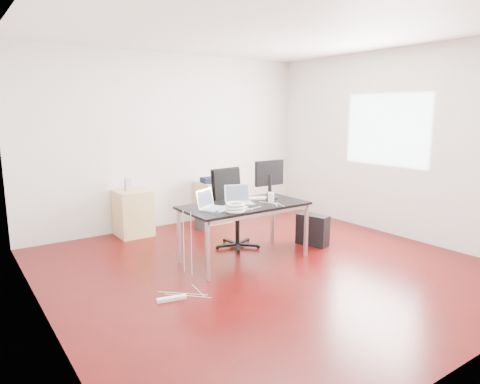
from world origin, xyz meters
TOP-DOWN VIEW (x-y plane):
  - room_shell at (0.04, 0.00)m, footprint 5.00×5.00m
  - desk at (-0.07, 0.36)m, footprint 1.60×0.80m
  - office_chair at (0.14, 0.91)m, footprint 0.52×0.54m
  - filing_cabinet_left at (-0.83, 2.23)m, footprint 0.50×0.50m
  - filing_cabinet_right at (0.61, 2.23)m, footprint 0.50×0.50m
  - pc_tower at (1.09, 0.30)m, footprint 0.32×0.49m
  - wastebasket at (0.20, 1.91)m, footprint 0.28×0.28m
  - power_strip at (-1.38, -0.22)m, footprint 0.31×0.12m
  - laptop_left at (-0.55, 0.38)m, footprint 0.41×0.37m
  - laptop_right at (-0.10, 0.42)m, footprint 0.39×0.34m
  - monitor at (0.45, 0.50)m, footprint 0.45×0.26m
  - keyboard at (0.18, 0.56)m, footprint 0.46×0.29m
  - cup_white at (0.30, 0.28)m, footprint 0.10×0.10m
  - cup_brown at (0.38, 0.41)m, footprint 0.09×0.09m
  - cable_coil at (-0.40, 0.08)m, footprint 0.24×0.24m
  - power_adapter at (-0.22, 0.15)m, footprint 0.07×0.07m
  - speaker at (-0.88, 2.26)m, footprint 0.10×0.09m
  - navy_garment at (0.53, 2.17)m, footprint 0.32×0.27m

SIDE VIEW (x-z plane):
  - power_strip at x=-1.38m, z-range 0.00..0.04m
  - wastebasket at x=0.20m, z-range 0.00..0.28m
  - pc_tower at x=1.09m, z-range 0.00..0.44m
  - filing_cabinet_left at x=-0.83m, z-range 0.00..0.70m
  - filing_cabinet_right at x=0.61m, z-range 0.00..0.70m
  - office_chair at x=0.14m, z-range 0.06..1.15m
  - desk at x=-0.07m, z-range 0.31..1.04m
  - keyboard at x=0.18m, z-range 0.73..0.75m
  - power_adapter at x=-0.22m, z-range 0.73..0.76m
  - navy_garment at x=0.53m, z-range 0.70..0.79m
  - cup_brown at x=0.38m, z-range 0.73..0.83m
  - cable_coil at x=-0.40m, z-range 0.73..0.84m
  - laptop_left at x=-0.55m, z-range 0.67..0.90m
  - laptop_right at x=-0.10m, z-range 0.67..0.90m
  - speaker at x=-0.88m, z-range 0.70..0.88m
  - cup_white at x=0.30m, z-range 0.73..0.85m
  - monitor at x=0.45m, z-range 0.76..1.27m
  - room_shell at x=0.04m, z-range -1.10..3.90m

